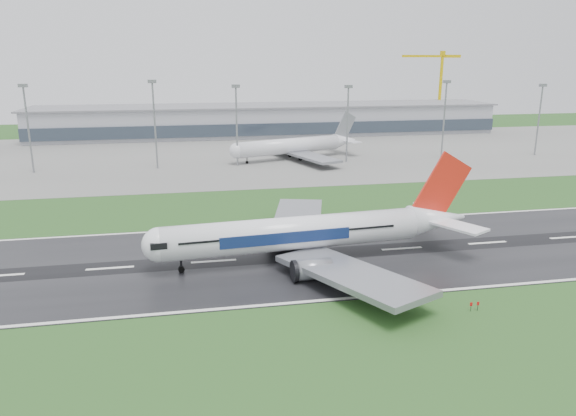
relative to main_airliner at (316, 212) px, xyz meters
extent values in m
plane|color=#20481A|center=(19.74, 2.60, -10.03)|extent=(520.00, 520.00, 0.00)
cube|color=black|center=(19.74, 2.60, -9.98)|extent=(400.00, 45.00, 0.10)
cube|color=slate|center=(19.74, 127.60, -9.99)|extent=(400.00, 130.00, 0.08)
cube|color=#9596A0|center=(19.74, 187.60, -2.53)|extent=(240.00, 36.00, 15.00)
cylinder|color=gray|center=(-78.26, 102.60, 4.89)|extent=(0.64, 0.64, 29.85)
cylinder|color=gray|center=(-35.22, 102.60, 5.42)|extent=(0.64, 0.64, 30.91)
cylinder|color=gray|center=(-5.50, 102.60, 4.46)|extent=(0.64, 0.64, 28.99)
cylinder|color=gray|center=(37.48, 102.60, 4.20)|extent=(0.64, 0.64, 28.46)
cylinder|color=gray|center=(77.73, 102.60, 4.96)|extent=(0.64, 0.64, 29.99)
cylinder|color=gray|center=(120.19, 102.60, 4.09)|extent=(0.64, 0.64, 28.24)
camera|label=1|loc=(-24.68, -100.04, 29.23)|focal=33.74mm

